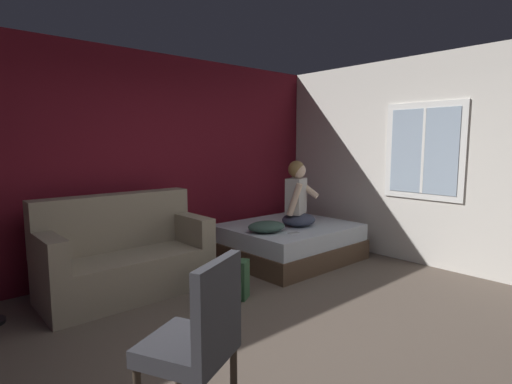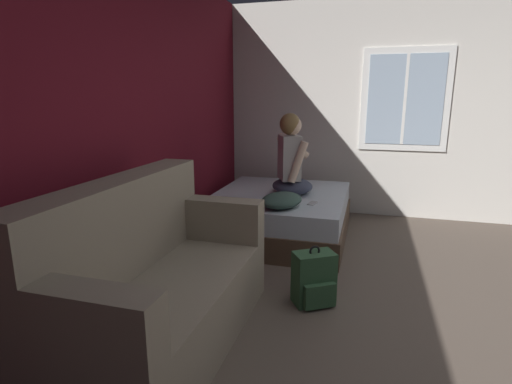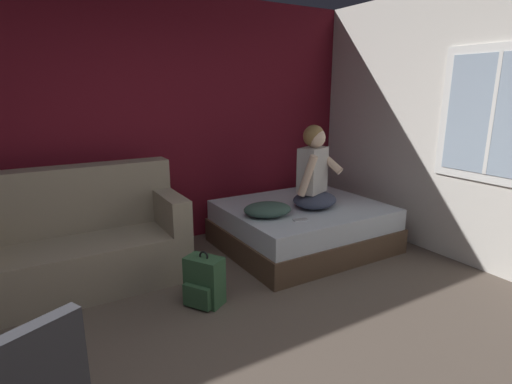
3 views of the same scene
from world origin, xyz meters
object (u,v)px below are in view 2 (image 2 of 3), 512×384
cell_phone (312,203)px  backpack (314,279)px  person_seated (291,161)px  throw_pillow (282,200)px  bed (280,214)px  couch (154,285)px

cell_phone → backpack: bearing=-70.5°
person_seated → throw_pillow: 0.66m
bed → throw_pillow: (-0.55, -0.14, 0.31)m
couch → person_seated: person_seated is taller
person_seated → cell_phone: 0.61m
person_seated → backpack: (-1.49, -0.48, -0.64)m
bed → backpack: 1.56m
cell_phone → throw_pillow: bearing=-132.5°
cell_phone → bed: bearing=150.6°
throw_pillow → cell_phone: (0.21, -0.27, -0.07)m
backpack → throw_pillow: throw_pillow is taller
cell_phone → person_seated: bearing=137.7°
bed → backpack: (-1.44, -0.59, -0.04)m
couch → throw_pillow: bearing=-15.0°
backpack → cell_phone: 1.15m
couch → throw_pillow: (1.65, -0.44, 0.16)m
bed → person_seated: person_seated is taller
throw_pillow → couch: bearing=165.0°
backpack → throw_pillow: 1.06m
couch → cell_phone: (1.86, -0.72, 0.09)m
couch → backpack: size_ratio=3.72×
couch → backpack: couch is taller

